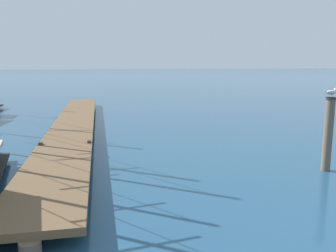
# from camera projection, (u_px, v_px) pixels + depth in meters

# --- Properties ---
(floating_dock) EXTENTS (3.38, 21.91, 0.53)m
(floating_dock) POSITION_uv_depth(u_px,v_px,m) (74.00, 125.00, 16.08)
(floating_dock) COLOR brown
(floating_dock) RESTS_ON ground
(mooring_piling) EXTENTS (0.30, 0.30, 2.19)m
(mooring_piling) POSITION_uv_depth(u_px,v_px,m) (328.00, 133.00, 10.18)
(mooring_piling) COLOR brown
(mooring_piling) RESTS_ON ground
(perched_seagull) EXTENTS (0.38, 0.16, 0.26)m
(perched_seagull) POSITION_uv_depth(u_px,v_px,m) (331.00, 92.00, 9.96)
(perched_seagull) COLOR gold
(perched_seagull) RESTS_ON mooring_piling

